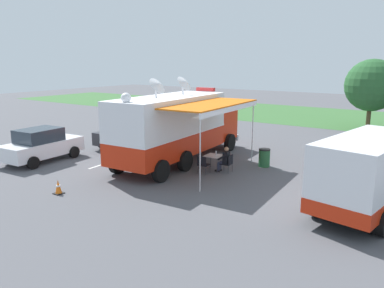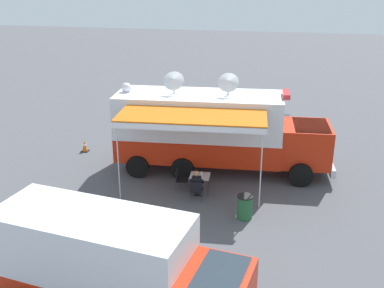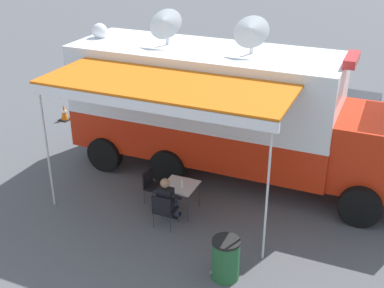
{
  "view_description": "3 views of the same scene",
  "coord_description": "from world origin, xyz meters",
  "px_view_note": "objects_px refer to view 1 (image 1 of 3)",
  "views": [
    {
      "loc": [
        11.58,
        -14.62,
        5.18
      ],
      "look_at": [
        0.74,
        0.91,
        1.02
      ],
      "focal_mm": 35.19,
      "sensor_mm": 36.0,
      "label": 1
    },
    {
      "loc": [
        19.11,
        3.49,
        8.58
      ],
      "look_at": [
        0.89,
        -0.12,
        1.52
      ],
      "focal_mm": 43.37,
      "sensor_mm": 36.0,
      "label": 2
    },
    {
      "loc": [
        11.48,
        5.47,
        6.78
      ],
      "look_at": [
        0.64,
        -0.05,
        1.0
      ],
      "focal_mm": 46.26,
      "sensor_mm": 36.0,
      "label": 3
    }
  ],
  "objects_px": {
    "water_bottle": "(216,153)",
    "car_behind_truck": "(42,145)",
    "seated_responder": "(225,159)",
    "support_truck": "(373,172)",
    "folding_table": "(214,157)",
    "folding_chair_at_table": "(228,162)",
    "trash_bin": "(264,158)",
    "traffic_cone": "(58,187)",
    "command_truck": "(178,125)",
    "folding_chair_beside_table": "(203,163)",
    "car_far_corner": "(127,132)"
  },
  "relations": [
    {
      "from": "trash_bin",
      "to": "traffic_cone",
      "type": "bearing_deg",
      "value": -121.02
    },
    {
      "from": "folding_chair_at_table",
      "to": "car_far_corner",
      "type": "height_order",
      "value": "car_far_corner"
    },
    {
      "from": "support_truck",
      "to": "car_far_corner",
      "type": "xyz_separation_m",
      "value": [
        -14.41,
        2.45,
        -0.51
      ]
    },
    {
      "from": "car_far_corner",
      "to": "command_truck",
      "type": "bearing_deg",
      "value": -13.38
    },
    {
      "from": "traffic_cone",
      "to": "car_far_corner",
      "type": "distance_m",
      "value": 8.79
    },
    {
      "from": "folding_table",
      "to": "folding_chair_at_table",
      "type": "height_order",
      "value": "folding_chair_at_table"
    },
    {
      "from": "command_truck",
      "to": "folding_chair_at_table",
      "type": "xyz_separation_m",
      "value": [
        3.15,
        -0.26,
        -1.43
      ]
    },
    {
      "from": "folding_chair_at_table",
      "to": "car_behind_truck",
      "type": "bearing_deg",
      "value": -157.59
    },
    {
      "from": "seated_responder",
      "to": "car_behind_truck",
      "type": "distance_m",
      "value": 9.73
    },
    {
      "from": "car_behind_truck",
      "to": "seated_responder",
      "type": "bearing_deg",
      "value": 22.76
    },
    {
      "from": "folding_chair_at_table",
      "to": "support_truck",
      "type": "distance_m",
      "value": 6.55
    },
    {
      "from": "folding_chair_beside_table",
      "to": "traffic_cone",
      "type": "distance_m",
      "value": 6.46
    },
    {
      "from": "command_truck",
      "to": "traffic_cone",
      "type": "distance_m",
      "value": 6.98
    },
    {
      "from": "seated_responder",
      "to": "support_truck",
      "type": "xyz_separation_m",
      "value": [
        6.6,
        -1.02,
        0.73
      ]
    },
    {
      "from": "water_bottle",
      "to": "folding_table",
      "type": "bearing_deg",
      "value": -128.46
    },
    {
      "from": "folding_chair_beside_table",
      "to": "support_truck",
      "type": "distance_m",
      "value": 7.35
    },
    {
      "from": "command_truck",
      "to": "support_truck",
      "type": "height_order",
      "value": "command_truck"
    },
    {
      "from": "folding_table",
      "to": "folding_chair_at_table",
      "type": "bearing_deg",
      "value": 0.17
    },
    {
      "from": "trash_bin",
      "to": "traffic_cone",
      "type": "xyz_separation_m",
      "value": [
        -5.07,
        -8.43,
        -0.18
      ]
    },
    {
      "from": "water_bottle",
      "to": "car_far_corner",
      "type": "xyz_separation_m",
      "value": [
        -7.26,
        1.33,
        0.05
      ]
    },
    {
      "from": "command_truck",
      "to": "car_behind_truck",
      "type": "xyz_separation_m",
      "value": [
        -6.01,
        -4.04,
        -1.07
      ]
    },
    {
      "from": "water_bottle",
      "to": "car_behind_truck",
      "type": "bearing_deg",
      "value": -155.39
    },
    {
      "from": "trash_bin",
      "to": "car_behind_truck",
      "type": "relative_size",
      "value": 0.21
    },
    {
      "from": "folding_table",
      "to": "water_bottle",
      "type": "height_order",
      "value": "water_bottle"
    },
    {
      "from": "car_behind_truck",
      "to": "car_far_corner",
      "type": "height_order",
      "value": "same"
    },
    {
      "from": "water_bottle",
      "to": "traffic_cone",
      "type": "bearing_deg",
      "value": -117.35
    },
    {
      "from": "support_truck",
      "to": "folding_table",
      "type": "bearing_deg",
      "value": 171.85
    },
    {
      "from": "folding_table",
      "to": "folding_chair_beside_table",
      "type": "relative_size",
      "value": 0.98
    },
    {
      "from": "support_truck",
      "to": "seated_responder",
      "type": "bearing_deg",
      "value": 171.19
    },
    {
      "from": "folding_chair_at_table",
      "to": "traffic_cone",
      "type": "xyz_separation_m",
      "value": [
        -4.11,
        -6.45,
        -0.23
      ]
    },
    {
      "from": "folding_table",
      "to": "support_truck",
      "type": "height_order",
      "value": "support_truck"
    },
    {
      "from": "seated_responder",
      "to": "traffic_cone",
      "type": "height_order",
      "value": "seated_responder"
    },
    {
      "from": "folding_table",
      "to": "car_far_corner",
      "type": "distance_m",
      "value": 7.34
    },
    {
      "from": "car_behind_truck",
      "to": "water_bottle",
      "type": "bearing_deg",
      "value": 24.61
    },
    {
      "from": "traffic_cone",
      "to": "car_behind_truck",
      "type": "distance_m",
      "value": 5.74
    },
    {
      "from": "folding_chair_at_table",
      "to": "command_truck",
      "type": "bearing_deg",
      "value": 175.21
    },
    {
      "from": "folding_chair_at_table",
      "to": "trash_bin",
      "type": "distance_m",
      "value": 2.2
    },
    {
      "from": "folding_chair_at_table",
      "to": "car_behind_truck",
      "type": "xyz_separation_m",
      "value": [
        -9.15,
        -3.77,
        0.37
      ]
    },
    {
      "from": "water_bottle",
      "to": "car_behind_truck",
      "type": "relative_size",
      "value": 0.05
    },
    {
      "from": "seated_responder",
      "to": "trash_bin",
      "type": "xyz_separation_m",
      "value": [
        1.15,
        2.0,
        -0.2
      ]
    },
    {
      "from": "folding_table",
      "to": "seated_responder",
      "type": "bearing_deg",
      "value": -0.93
    },
    {
      "from": "folding_chair_at_table",
      "to": "folding_chair_beside_table",
      "type": "height_order",
      "value": "same"
    },
    {
      "from": "support_truck",
      "to": "trash_bin",
      "type": "bearing_deg",
      "value": 151.03
    },
    {
      "from": "seated_responder",
      "to": "support_truck",
      "type": "distance_m",
      "value": 6.72
    },
    {
      "from": "traffic_cone",
      "to": "support_truck",
      "type": "distance_m",
      "value": 11.88
    },
    {
      "from": "water_bottle",
      "to": "trash_bin",
      "type": "bearing_deg",
      "value": 48.31
    },
    {
      "from": "folding_chair_beside_table",
      "to": "car_behind_truck",
      "type": "xyz_separation_m",
      "value": [
        -8.27,
        -2.92,
        0.37
      ]
    },
    {
      "from": "command_truck",
      "to": "water_bottle",
      "type": "height_order",
      "value": "command_truck"
    },
    {
      "from": "command_truck",
      "to": "folding_table",
      "type": "height_order",
      "value": "command_truck"
    },
    {
      "from": "trash_bin",
      "to": "folding_chair_beside_table",
      "type": "bearing_deg",
      "value": -123.02
    }
  ]
}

